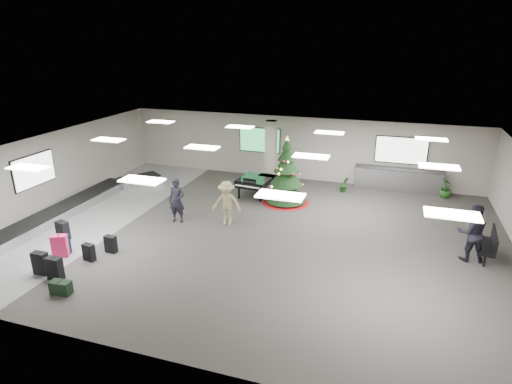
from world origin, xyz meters
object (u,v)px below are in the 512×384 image
(potted_plant_left, at_px, (344,184))
(christmas_tree, at_px, (286,180))
(baggage_carousel, at_px, (79,205))
(pink_suitcase, at_px, (60,246))
(traveler_a, at_px, (177,201))
(grand_piano, at_px, (255,181))
(traveler_b, at_px, (227,203))
(traveler_bench, at_px, (472,233))
(bench, at_px, (489,243))
(service_counter, at_px, (398,179))
(potted_plant_right, at_px, (446,188))

(potted_plant_left, bearing_deg, christmas_tree, -136.37)
(baggage_carousel, xyz_separation_m, pink_suitcase, (2.26, -3.63, 0.17))
(traveler_a, bearing_deg, grand_piano, 56.17)
(traveler_b, bearing_deg, traveler_bench, -7.33)
(pink_suitcase, xyz_separation_m, traveler_b, (4.30, 4.16, 0.50))
(traveler_b, height_order, potted_plant_left, traveler_b)
(pink_suitcase, distance_m, traveler_a, 4.49)
(christmas_tree, distance_m, potted_plant_left, 3.22)
(christmas_tree, relative_size, traveler_b, 1.71)
(bench, bearing_deg, service_counter, 120.72)
(traveler_b, distance_m, potted_plant_right, 10.23)
(grand_piano, xyz_separation_m, bench, (9.14, -3.28, -0.16))
(grand_piano, relative_size, bench, 1.19)
(service_counter, height_order, christmas_tree, christmas_tree)
(baggage_carousel, relative_size, service_counter, 2.40)
(grand_piano, height_order, traveler_bench, traveler_bench)
(potted_plant_left, distance_m, potted_plant_right, 4.54)
(service_counter, height_order, traveler_bench, traveler_bench)
(service_counter, xyz_separation_m, potted_plant_left, (-2.39, -1.01, -0.16))
(bench, bearing_deg, baggage_carousel, -172.46)
(baggage_carousel, bearing_deg, traveler_bench, 1.26)
(pink_suitcase, bearing_deg, potted_plant_right, 13.17)
(baggage_carousel, bearing_deg, grand_piano, 30.49)
(pink_suitcase, xyz_separation_m, traveler_a, (2.35, 3.79, 0.50))
(service_counter, relative_size, bench, 2.52)
(potted_plant_right, bearing_deg, baggage_carousel, -156.87)
(traveler_b, bearing_deg, baggage_carousel, 178.63)
(pink_suitcase, bearing_deg, service_counter, 19.27)
(potted_plant_right, bearing_deg, grand_piano, -163.35)
(traveler_b, relative_size, potted_plant_left, 2.29)
(traveler_a, height_order, traveler_bench, traveler_bench)
(service_counter, bearing_deg, grand_piano, -155.49)
(service_counter, distance_m, pink_suitcase, 14.81)
(bench, height_order, potted_plant_left, bench)
(service_counter, distance_m, traveler_bench, 6.82)
(traveler_a, relative_size, potted_plant_left, 2.29)
(christmas_tree, height_order, traveler_a, christmas_tree)
(potted_plant_left, bearing_deg, pink_suitcase, -131.20)
(grand_piano, distance_m, traveler_bench, 9.26)
(traveler_b, bearing_deg, service_counter, 38.64)
(christmas_tree, height_order, traveler_bench, christmas_tree)
(potted_plant_left, bearing_deg, potted_plant_right, 8.38)
(bench, xyz_separation_m, traveler_bench, (-0.60, -0.27, 0.41))
(baggage_carousel, bearing_deg, traveler_a, 2.02)
(baggage_carousel, height_order, bench, bench)
(christmas_tree, bearing_deg, traveler_bench, -24.65)
(traveler_b, xyz_separation_m, traveler_bench, (8.59, -0.20, 0.08))
(grand_piano, bearing_deg, baggage_carousel, -143.02)
(bench, bearing_deg, pink_suitcase, -157.22)
(bench, distance_m, potted_plant_left, 7.37)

